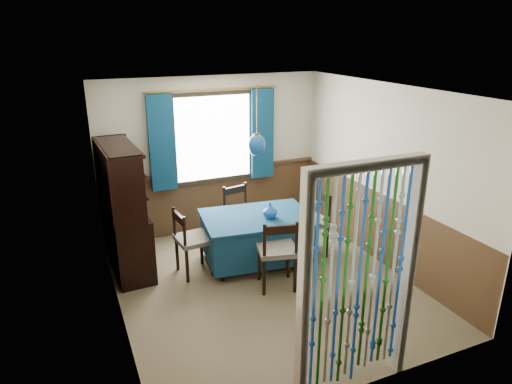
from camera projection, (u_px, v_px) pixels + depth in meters
name	position (u px, v px, depth m)	size (l,w,h in m)	color
floor	(264.00, 285.00, 5.96)	(4.00, 4.00, 0.00)	brown
ceiling	(266.00, 90.00, 5.12)	(4.00, 4.00, 0.00)	silver
wall_back	(213.00, 156.00, 7.27)	(3.60, 3.60, 0.00)	beige
wall_front	(364.00, 269.00, 3.81)	(3.60, 3.60, 0.00)	beige
wall_left	(112.00, 218.00, 4.86)	(4.00, 4.00, 0.00)	beige
wall_right	(385.00, 177.00, 6.22)	(4.00, 4.00, 0.00)	beige
wainscot_back	(214.00, 200.00, 7.50)	(3.60, 3.60, 0.00)	#48301B
wainscot_front	(357.00, 343.00, 4.07)	(3.60, 3.60, 0.00)	#48301B
wainscot_left	(120.00, 279.00, 5.12)	(4.00, 4.00, 0.00)	#48301B
wainscot_right	(379.00, 227.00, 6.46)	(4.00, 4.00, 0.00)	#48301B
window	(213.00, 138.00, 7.12)	(1.32, 0.12, 1.42)	black
doorway	(358.00, 286.00, 3.93)	(1.16, 0.12, 2.18)	silver
dining_table	(257.00, 236.00, 6.40)	(1.60, 1.20, 0.71)	navy
chair_near	(277.00, 251.00, 5.74)	(0.57, 0.56, 0.97)	black
chair_far	(241.00, 214.00, 6.94)	(0.53, 0.52, 0.92)	black
chair_left	(192.00, 240.00, 6.08)	(0.48, 0.50, 0.93)	black
chair_right	(312.00, 221.00, 6.64)	(0.51, 0.53, 0.97)	black
sideboard	(125.00, 227.00, 6.21)	(0.53, 1.36, 1.75)	black
pendant_lamp	(257.00, 145.00, 5.96)	(0.23, 0.23, 0.93)	olive
vase_table	(270.00, 211.00, 6.21)	(0.18, 0.18, 0.19)	navy
bowl_shelf	(129.00, 191.00, 5.73)	(0.23, 0.23, 0.06)	beige
vase_sideboard	(124.00, 195.00, 6.33)	(0.19, 0.19, 0.20)	beige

